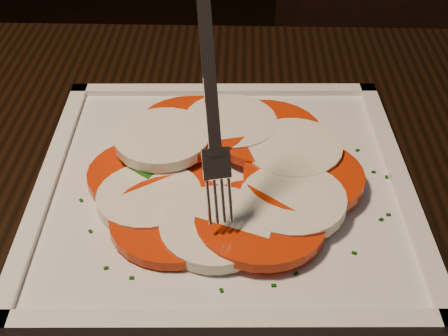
{
  "coord_description": "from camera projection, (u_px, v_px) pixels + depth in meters",
  "views": [
    {
      "loc": [
        -0.13,
        -0.18,
        1.09
      ],
      "look_at": [
        -0.19,
        0.23,
        0.78
      ],
      "focal_mm": 50.0,
      "sensor_mm": 36.0,
      "label": 1
    }
  ],
  "objects": [
    {
      "name": "plate",
      "position": [
        224.0,
        189.0,
        0.53
      ],
      "size": [
        0.36,
        0.36,
        0.01
      ],
      "primitive_type": "cube",
      "rotation": [
        0.0,
        0.0,
        0.15
      ],
      "color": "white",
      "rests_on": "table"
    },
    {
      "name": "chair",
      "position": [
        360.0,
        49.0,
        1.23
      ],
      "size": [
        0.52,
        0.52,
        0.93
      ],
      "rotation": [
        0.0,
        0.0,
        -0.28
      ],
      "color": "black",
      "rests_on": "ground"
    },
    {
      "name": "fork",
      "position": [
        209.0,
        91.0,
        0.44
      ],
      "size": [
        0.05,
        0.08,
        0.17
      ],
      "primitive_type": null,
      "rotation": [
        0.0,
        0.0,
        0.34
      ],
      "color": "white",
      "rests_on": "caprese_salad"
    },
    {
      "name": "table",
      "position": [
        264.0,
        324.0,
        0.55
      ],
      "size": [
        1.29,
        0.94,
        0.75
      ],
      "rotation": [
        0.0,
        0.0,
        0.12
      ],
      "color": "black",
      "rests_on": "ground"
    },
    {
      "name": "caprese_salad",
      "position": [
        224.0,
        172.0,
        0.52
      ],
      "size": [
        0.25,
        0.24,
        0.03
      ],
      "color": "red",
      "rests_on": "plate"
    }
  ]
}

